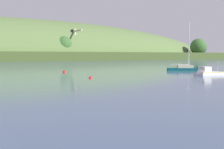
% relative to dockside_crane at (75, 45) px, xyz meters
% --- Properties ---
extents(far_shoreline_hill, '(488.02, 107.56, 60.78)m').
position_rel_dockside_crane_xyz_m(far_shoreline_hill, '(-28.04, 34.21, -10.30)').
color(far_shoreline_hill, '#3C4E24').
rests_on(far_shoreline_hill, ground).
extents(dockside_crane, '(4.57, 15.33, 21.48)m').
position_rel_dockside_crane_xyz_m(dockside_crane, '(0.00, 0.00, 0.00)').
color(dockside_crane, '#4C4C51').
rests_on(dockside_crane, ground).
extents(sailboat_far_left, '(8.48, 7.45, 12.41)m').
position_rel_dockside_crane_xyz_m(sailboat_far_left, '(-39.80, -137.55, -10.45)').
color(sailboat_far_left, '#0F564C').
rests_on(sailboat_far_left, ground).
extents(fishing_boat_moored, '(5.84, 3.33, 3.48)m').
position_rel_dockside_crane_xyz_m(fishing_boat_moored, '(-48.65, -149.85, -10.24)').
color(fishing_boat_moored, white).
rests_on(fishing_boat_moored, ground).
extents(mooring_buoy_foreground, '(0.79, 0.79, 0.87)m').
position_rel_dockside_crane_xyz_m(mooring_buoy_foreground, '(-66.38, -126.82, -10.58)').
color(mooring_buoy_foreground, red).
rests_on(mooring_buoy_foreground, ground).
extents(mooring_buoy_midchannel, '(0.64, 0.64, 0.72)m').
position_rel_dockside_crane_xyz_m(mooring_buoy_midchannel, '(-69.78, -143.99, -10.58)').
color(mooring_buoy_midchannel, red).
rests_on(mooring_buoy_midchannel, ground).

